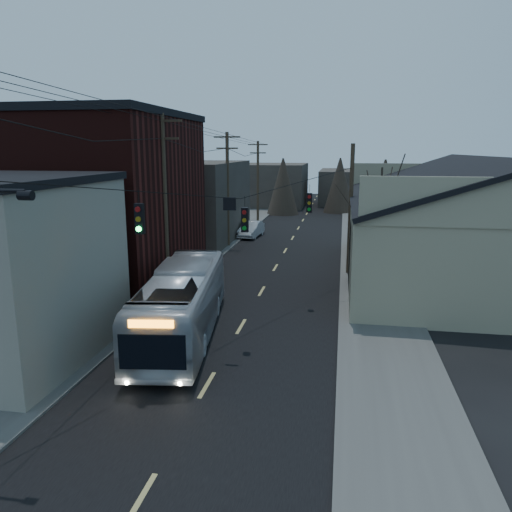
{
  "coord_description": "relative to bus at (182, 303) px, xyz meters",
  "views": [
    {
      "loc": [
        4.49,
        -7.7,
        8.19
      ],
      "look_at": [
        0.37,
        15.94,
        3.0
      ],
      "focal_mm": 35.0,
      "sensor_mm": 36.0,
      "label": 1
    }
  ],
  "objects": [
    {
      "name": "parked_car",
      "position": [
        -1.63,
        25.59,
        -0.81
      ],
      "size": [
        1.92,
        4.57,
        1.47
      ],
      "primitive_type": "imported",
      "rotation": [
        0.0,
        0.0,
        -0.08
      ],
      "color": "#B6BABF",
      "rests_on": "ground"
    },
    {
      "name": "warehouse",
      "position": [
        15.3,
        12.66,
        1.15
      ],
      "size": [
        16.16,
        20.6,
        7.73
      ],
      "color": "gray",
      "rests_on": "ground"
    },
    {
      "name": "road_surface",
      "position": [
        2.3,
        17.66,
        -1.54
      ],
      "size": [
        9.0,
        110.0,
        0.02
      ],
      "primitive_type": "cube",
      "color": "black",
      "rests_on": "ground"
    },
    {
      "name": "sidewalk_right",
      "position": [
        8.8,
        17.66,
        -1.49
      ],
      "size": [
        4.0,
        110.0,
        0.12
      ],
      "primitive_type": "cube",
      "color": "#474744",
      "rests_on": "ground"
    },
    {
      "name": "building_far_right",
      "position": [
        9.3,
        57.66,
        0.95
      ],
      "size": [
        12.0,
        14.0,
        5.0
      ],
      "primitive_type": "cube",
      "color": "#342E29",
      "rests_on": "ground"
    },
    {
      "name": "sidewalk_left",
      "position": [
        -4.2,
        17.66,
        -1.49
      ],
      "size": [
        4.0,
        110.0,
        0.12
      ],
      "primitive_type": "cube",
      "color": "#474744",
      "rests_on": "ground"
    },
    {
      "name": "bus",
      "position": [
        0.0,
        0.0,
        0.0
      ],
      "size": [
        4.11,
        11.36,
        3.09
      ],
      "primitive_type": "imported",
      "rotation": [
        0.0,
        0.0,
        3.28
      ],
      "color": "#A7ACB3",
      "rests_on": "ground"
    },
    {
      "name": "building_brick",
      "position": [
        -7.7,
        7.66,
        3.45
      ],
      "size": [
        10.0,
        12.0,
        10.0
      ],
      "primitive_type": "cube",
      "color": "black",
      "rests_on": "ground"
    },
    {
      "name": "building_left_far",
      "position": [
        -7.2,
        23.66,
        1.95
      ],
      "size": [
        9.0,
        14.0,
        7.0
      ],
      "primitive_type": "cube",
      "color": "#342E29",
      "rests_on": "ground"
    },
    {
      "name": "utility_lines",
      "position": [
        -0.82,
        11.8,
        3.41
      ],
      "size": [
        11.24,
        45.28,
        10.5
      ],
      "color": "#382B1E",
      "rests_on": "ground"
    },
    {
      "name": "building_far_left",
      "position": [
        -3.7,
        52.66,
        1.45
      ],
      "size": [
        10.0,
        12.0,
        6.0
      ],
      "primitive_type": "cube",
      "color": "#342E29",
      "rests_on": "ground"
    },
    {
      "name": "bare_tree",
      "position": [
        8.8,
        7.66,
        2.05
      ],
      "size": [
        0.4,
        0.4,
        7.2
      ],
      "primitive_type": "cone",
      "color": "black",
      "rests_on": "ground"
    }
  ]
}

